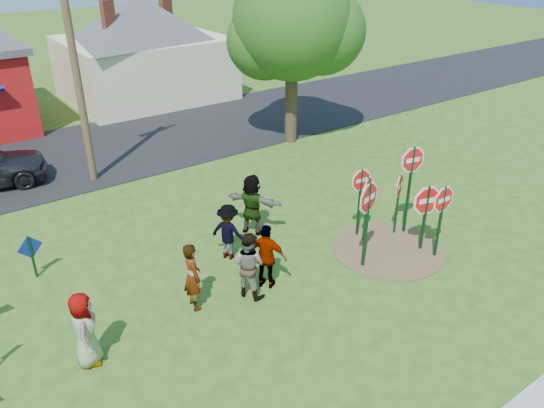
% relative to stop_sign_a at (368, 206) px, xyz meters
% --- Properties ---
extents(ground, '(120.00, 120.00, 0.00)m').
position_rel_stop_sign_a_xyz_m(ground, '(-3.32, 1.18, -1.84)').
color(ground, '#2D5618').
rests_on(ground, ground).
extents(road, '(120.00, 7.50, 0.04)m').
position_rel_stop_sign_a_xyz_m(road, '(-3.32, 12.68, -1.82)').
color(road, black).
rests_on(road, ground).
extents(dirt_patch, '(3.20, 3.20, 0.03)m').
position_rel_stop_sign_a_xyz_m(dirt_patch, '(1.18, 0.18, -1.83)').
color(dirt_patch, brown).
rests_on(dirt_patch, ground).
extents(cream_house, '(9.40, 9.40, 6.50)m').
position_rel_stop_sign_a_xyz_m(cream_house, '(2.18, 19.18, 1.08)').
color(cream_house, beige).
rests_on(cream_house, ground).
extents(stop_sign_a, '(1.14, 0.32, 2.66)m').
position_rel_stop_sign_a_xyz_m(stop_sign_a, '(0.00, 0.00, 0.00)').
color(stop_sign_a, '#0F3817').
rests_on(stop_sign_a, ground).
extents(stop_sign_b, '(0.92, 0.09, 2.29)m').
position_rel_stop_sign_a_xyz_m(stop_sign_b, '(1.02, 1.30, -0.20)').
color(stop_sign_b, '#0F3817').
rests_on(stop_sign_b, ground).
extents(stop_sign_c, '(1.05, 0.23, 2.91)m').
position_rel_stop_sign_a_xyz_m(stop_sign_c, '(2.32, 0.61, 0.21)').
color(stop_sign_c, '#0F3817').
rests_on(stop_sign_c, ground).
extents(stop_sign_d, '(0.84, 0.43, 2.05)m').
position_rel_stop_sign_a_xyz_m(stop_sign_d, '(2.03, 0.73, -0.40)').
color(stop_sign_d, '#0F3817').
rests_on(stop_sign_d, ground).
extents(stop_sign_e, '(1.12, 0.36, 2.15)m').
position_rel_stop_sign_a_xyz_m(stop_sign_e, '(1.96, -0.34, -0.41)').
color(stop_sign_e, '#0F3817').
rests_on(stop_sign_e, ground).
extents(stop_sign_f, '(1.02, 0.07, 2.30)m').
position_rel_stop_sign_a_xyz_m(stop_sign_f, '(2.00, -0.82, -0.21)').
color(stop_sign_f, '#0F3817').
rests_on(stop_sign_f, ground).
extents(stop_sign_g, '(0.98, 0.44, 2.19)m').
position_rel_stop_sign_a_xyz_m(stop_sign_g, '(0.96, 0.95, -0.35)').
color(stop_sign_g, '#0F3817').
rests_on(stop_sign_g, ground).
extents(blue_diamond_d, '(0.66, 0.16, 1.25)m').
position_rel_stop_sign_a_xyz_m(blue_diamond_d, '(-7.40, 4.66, -1.07)').
color(blue_diamond_d, '#0F3817').
rests_on(blue_diamond_d, ground).
extents(person_a, '(0.81, 0.98, 1.72)m').
position_rel_stop_sign_a_xyz_m(person_a, '(-7.27, 0.73, -0.98)').
color(person_a, '#4D579B').
rests_on(person_a, ground).
extents(person_b, '(0.48, 0.68, 1.76)m').
position_rel_stop_sign_a_xyz_m(person_b, '(-4.58, 1.11, -0.96)').
color(person_b, '#227A79').
rests_on(person_b, ground).
extents(person_c, '(0.95, 1.05, 1.76)m').
position_rel_stop_sign_a_xyz_m(person_c, '(-3.22, 0.75, -0.96)').
color(person_c, brown).
rests_on(person_c, ground).
extents(person_d, '(1.05, 1.21, 1.62)m').
position_rel_stop_sign_a_xyz_m(person_d, '(-2.73, 2.51, -1.03)').
color(person_d, '#393A3E').
rests_on(person_d, ground).
extents(person_e, '(0.97, 1.09, 1.77)m').
position_rel_stop_sign_a_xyz_m(person_e, '(-2.66, 0.77, -0.95)').
color(person_e, '#4B345E').
rests_on(person_e, ground).
extents(person_f, '(1.39, 1.77, 1.88)m').
position_rel_stop_sign_a_xyz_m(person_f, '(-1.41, 3.30, -0.90)').
color(person_f, '#245930').
rests_on(person_f, ground).
extents(utility_pole, '(2.02, 0.55, 8.37)m').
position_rel_stop_sign_a_xyz_m(utility_pole, '(-4.05, 9.90, 2.56)').
color(utility_pole, '#4C3823').
rests_on(utility_pole, ground).
extents(leafy_tree, '(5.24, 4.78, 7.45)m').
position_rel_stop_sign_a_xyz_m(leafy_tree, '(4.48, 8.94, 2.96)').
color(leafy_tree, '#382819').
rests_on(leafy_tree, ground).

